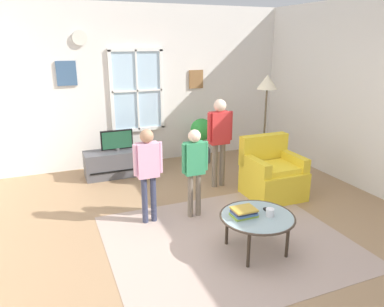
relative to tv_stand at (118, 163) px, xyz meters
name	(u,v)px	position (x,y,z in m)	size (l,w,h in m)	color
ground_plane	(221,242)	(0.66, -2.59, -0.23)	(5.99, 6.91, 0.02)	#9E7A56
back_wall	(143,86)	(0.65, 0.62, 1.20)	(5.39, 0.17, 2.83)	silver
area_rug	(227,240)	(0.72, -2.61, -0.21)	(2.67, 2.32, 0.01)	tan
tv_stand	(118,163)	(0.00, 0.00, 0.00)	(1.11, 0.45, 0.44)	#4C4C51
television	(117,140)	(0.00, 0.00, 0.41)	(0.53, 0.08, 0.35)	#4C4C4C
armchair	(272,175)	(1.93, -1.71, 0.11)	(0.76, 0.74, 0.87)	yellow
coffee_table	(257,218)	(0.92, -2.91, 0.18)	(0.81, 0.81, 0.43)	#99B2B7
book_stack	(244,212)	(0.78, -2.86, 0.25)	(0.26, 0.20, 0.09)	#8FB43B
cup	(270,213)	(1.03, -2.97, 0.25)	(0.09, 0.09, 0.09)	white
remote_near_books	(268,211)	(1.08, -2.87, 0.21)	(0.04, 0.14, 0.02)	black
person_pink_shirt	(148,165)	(0.03, -1.83, 0.54)	(0.36, 0.17, 1.21)	#333851
person_green_shirt	(194,163)	(0.61, -1.90, 0.51)	(0.35, 0.16, 1.17)	#726656
person_red_shirt	(219,133)	(1.36, -1.08, 0.65)	(0.42, 0.19, 1.38)	#726656
potted_plant_by_window	(201,138)	(1.60, 0.12, 0.26)	(0.41, 0.41, 0.84)	#4C565B
floor_lamp	(267,93)	(2.17, -1.08, 1.21)	(0.32, 0.32, 1.71)	black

